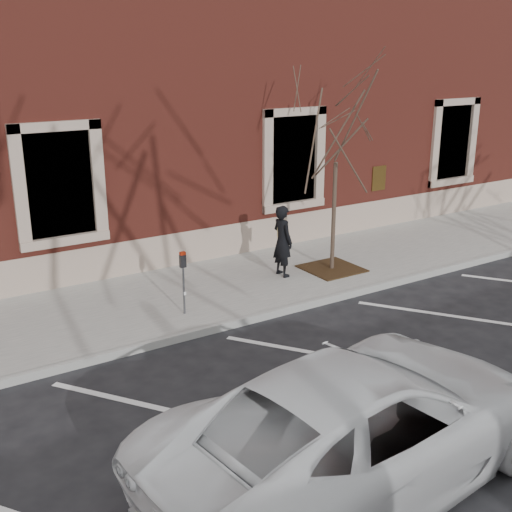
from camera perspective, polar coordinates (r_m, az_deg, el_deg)
ground at (r=12.87m, az=1.45°, el=-5.36°), size 120.00×120.00×0.00m
sidewalk_near at (r=14.22m, az=-2.51°, el=-2.74°), size 40.00×3.50×0.15m
curb_near at (r=12.80m, az=1.58°, el=-5.12°), size 40.00×0.12×0.15m
parking_stripes at (r=11.29m, az=7.80°, el=-9.00°), size 28.00×4.40×0.01m
building_civic at (r=18.77m, az=-12.23°, el=14.17°), size 40.00×8.62×8.00m
man at (r=14.46m, az=2.37°, el=1.35°), size 0.40×0.60×1.63m
parking_meter at (r=12.37m, az=-6.50°, el=-1.35°), size 0.11×0.09×1.26m
tree_grate at (r=15.20m, az=6.74°, el=-1.11°), size 1.25×1.25×0.03m
sapling at (r=14.49m, az=7.21°, el=10.96°), size 2.76×2.76×4.60m
white_truck at (r=8.10m, az=9.30°, el=-14.32°), size 5.93×3.24×1.58m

